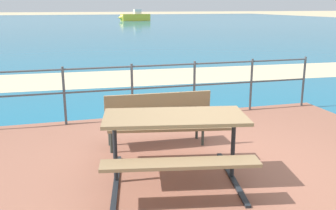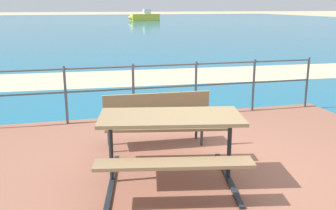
{
  "view_description": "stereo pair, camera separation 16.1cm",
  "coord_description": "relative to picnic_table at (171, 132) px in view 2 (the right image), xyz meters",
  "views": [
    {
      "loc": [
        -1.79,
        -4.18,
        2.07
      ],
      "look_at": [
        -0.17,
        1.53,
        0.52
      ],
      "focal_mm": 40.85,
      "sensor_mm": 36.0,
      "label": 1
    },
    {
      "loc": [
        -1.63,
        -4.23,
        2.07
      ],
      "look_at": [
        -0.17,
        1.53,
        0.52
      ],
      "focal_mm": 40.85,
      "sensor_mm": 36.0,
      "label": 2
    }
  ],
  "objects": [
    {
      "name": "patio_paving",
      "position": [
        0.58,
        0.2,
        -0.64
      ],
      "size": [
        6.4,
        5.2,
        0.06
      ],
      "primitive_type": "cube",
      "color": "#935B47",
      "rests_on": "ground"
    },
    {
      "name": "beach_strip",
      "position": [
        0.58,
        6.96,
        -0.66
      ],
      "size": [
        54.06,
        4.94,
        0.01
      ],
      "primitive_type": "cube",
      "rotation": [
        0.0,
        0.0,
        -0.04
      ],
      "color": "beige",
      "rests_on": "ground"
    },
    {
      "name": "picnic_table",
      "position": [
        0.0,
        0.0,
        0.0
      ],
      "size": [
        1.86,
        1.72,
        0.8
      ],
      "rotation": [
        0.0,
        0.0,
        -0.19
      ],
      "color": "#8C704C",
      "rests_on": "patio_paving"
    },
    {
      "name": "park_bench",
      "position": [
        0.07,
        1.11,
        -0.1
      ],
      "size": [
        1.52,
        0.47,
        0.83
      ],
      "rotation": [
        0.0,
        0.0,
        3.1
      ],
      "color": "#8C704C",
      "rests_on": "patio_paving"
    },
    {
      "name": "boat_near",
      "position": [
        8.82,
        48.17,
        -0.15
      ],
      "size": [
        4.41,
        1.82,
        1.52
      ],
      "rotation": [
        0.0,
        0.0,
        3.26
      ],
      "color": "yellow",
      "rests_on": "sea_water"
    },
    {
      "name": "railing_fence",
      "position": [
        0.58,
        2.62,
        0.03
      ],
      "size": [
        5.94,
        0.04,
        1.01
      ],
      "color": "#4C5156",
      "rests_on": "patio_paving"
    },
    {
      "name": "ground_plane",
      "position": [
        0.58,
        0.2,
        -0.67
      ],
      "size": [
        240.0,
        240.0,
        0.0
      ],
      "primitive_type": "plane",
      "color": "tan"
    },
    {
      "name": "sea_water",
      "position": [
        0.58,
        40.2,
        -0.66
      ],
      "size": [
        90.0,
        90.0,
        0.01
      ],
      "primitive_type": "cube",
      "color": "#196B8E",
      "rests_on": "ground"
    }
  ]
}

